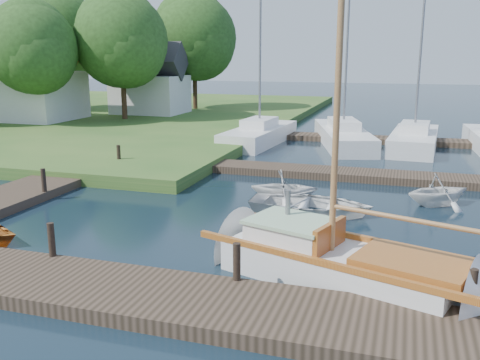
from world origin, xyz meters
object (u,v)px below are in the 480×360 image
(mooring_post_4, at_px, (44,180))
(house_a, at_px, (30,83))
(tree_3, at_px, (121,40))
(tender_d, at_px, (439,188))
(tree_2, at_px, (33,48))
(mooring_post_3, at_px, (472,290))
(tender_b, at_px, (284,184))
(mooring_post_1, at_px, (52,240))
(marina_boat_0, at_px, (259,133))
(tree_7, at_px, (194,37))
(sailboat, at_px, (346,268))
(tender_c, at_px, (311,202))
(marina_boat_2, at_px, (414,138))
(marina_boat_1, at_px, (343,134))
(house_c, at_px, (150,85))
(tree_4, at_px, (56,34))
(mooring_post_5, at_px, (119,154))
(mooring_post_2, at_px, (237,262))

(mooring_post_4, bearing_deg, house_a, 129.09)
(mooring_post_4, height_order, tree_3, tree_3)
(tender_d, relative_size, tree_2, 0.29)
(mooring_post_3, relative_size, tender_b, 0.36)
(mooring_post_1, bearing_deg, tree_2, 128.21)
(tender_d, bearing_deg, marina_boat_0, 6.27)
(tree_2, xyz_separation_m, tree_7, (6.00, 12.00, 0.95))
(mooring_post_4, bearing_deg, tender_b, 16.46)
(marina_boat_0, bearing_deg, tree_7, 39.93)
(sailboat, bearing_deg, mooring_post_4, 178.61)
(mooring_post_1, height_order, tree_7, tree_7)
(tender_c, relative_size, marina_boat_0, 0.32)
(marina_boat_2, distance_m, tree_2, 23.54)
(mooring_post_4, xyz_separation_m, marina_boat_1, (8.35, 14.62, -0.13))
(mooring_post_3, relative_size, tree_3, 0.09)
(tender_b, distance_m, tree_3, 22.25)
(mooring_post_1, relative_size, mooring_post_4, 1.00)
(sailboat, distance_m, house_c, 31.30)
(tree_2, distance_m, tree_7, 13.45)
(house_a, distance_m, tree_4, 7.23)
(marina_boat_1, distance_m, house_a, 21.53)
(mooring_post_5, height_order, marina_boat_0, marina_boat_0)
(mooring_post_3, xyz_separation_m, tender_c, (-4.03, 6.10, -0.31))
(tree_2, bearing_deg, mooring_post_2, -44.33)
(sailboat, height_order, tender_d, sailboat)
(tender_d, bearing_deg, tender_c, 85.74)
(mooring_post_4, xyz_separation_m, marina_boat_0, (3.84, 13.68, -0.12))
(mooring_post_4, height_order, tender_d, tender_d)
(sailboat, height_order, marina_boat_0, marina_boat_0)
(mooring_post_5, relative_size, marina_boat_2, 0.08)
(mooring_post_1, xyz_separation_m, mooring_post_4, (-4.00, 5.00, 0.00))
(house_c, bearing_deg, marina_boat_0, -37.52)
(marina_boat_2, bearing_deg, mooring_post_4, 143.70)
(sailboat, distance_m, tree_7, 34.17)
(mooring_post_5, relative_size, house_a, 0.13)
(tender_b, xyz_separation_m, marina_boat_1, (0.51, 12.31, -0.02))
(mooring_post_5, xyz_separation_m, marina_boat_1, (8.35, 9.62, -0.13))
(marina_boat_2, bearing_deg, house_a, 90.00)
(mooring_post_2, distance_m, mooring_post_3, 4.50)
(mooring_post_2, distance_m, marina_boat_2, 19.68)
(house_c, relative_size, tree_4, 0.55)
(house_a, bearing_deg, mooring_post_5, -40.24)
(mooring_post_5, height_order, tender_b, tender_b)
(tender_c, bearing_deg, mooring_post_1, 140.00)
(mooring_post_4, bearing_deg, marina_boat_2, 49.94)
(tender_b, relative_size, marina_boat_1, 0.20)
(mooring_post_3, relative_size, marina_boat_2, 0.08)
(mooring_post_2, relative_size, tree_7, 0.09)
(tender_c, xyz_separation_m, marina_boat_2, (3.10, 13.25, 0.18))
(marina_boat_0, height_order, marina_boat_1, marina_boat_0)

